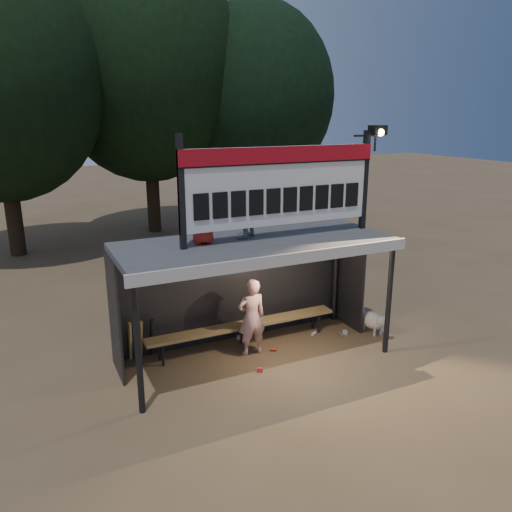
{
  "coord_description": "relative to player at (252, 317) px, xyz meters",
  "views": [
    {
      "loc": [
        -3.74,
        -7.87,
        4.51
      ],
      "look_at": [
        0.2,
        0.4,
        1.9
      ],
      "focal_mm": 35.0,
      "sensor_mm": 36.0,
      "label": 1
    }
  ],
  "objects": [
    {
      "name": "bats",
      "position": [
        -2.0,
        0.65,
        -0.34
      ],
      "size": [
        0.47,
        0.32,
        0.84
      ],
      "color": "#A47F4C",
      "rests_on": "ground"
    },
    {
      "name": "dog",
      "position": [
        2.76,
        -0.25,
        -0.49
      ],
      "size": [
        0.36,
        0.81,
        0.49
      ],
      "color": "beige",
      "rests_on": "ground"
    },
    {
      "name": "tree_right",
      "position": [
        5.0,
        10.33,
        4.42
      ],
      "size": [
        6.08,
        6.08,
        8.72
      ],
      "color": "black",
      "rests_on": "ground"
    },
    {
      "name": "scoreboard_assembly",
      "position": [
        0.56,
        -0.18,
        2.56
      ],
      "size": [
        4.1,
        0.27,
        1.99
      ],
      "color": "black",
      "rests_on": "dugout_shelter"
    },
    {
      "name": "player",
      "position": [
        0.0,
        0.0,
        0.0
      ],
      "size": [
        0.58,
        0.39,
        1.53
      ],
      "primitive_type": "imported",
      "rotation": [
        0.0,
        0.0,
        3.09
      ],
      "color": "white",
      "rests_on": "ground"
    },
    {
      "name": "tree_mid",
      "position": [
        1.0,
        11.33,
        5.4
      ],
      "size": [
        7.22,
        7.22,
        10.36
      ],
      "color": "black",
      "rests_on": "ground"
    },
    {
      "name": "litter",
      "position": [
        1.0,
        -0.01,
        -0.73
      ],
      "size": [
        2.44,
        1.52,
        0.08
      ],
      "color": "red",
      "rests_on": "ground"
    },
    {
      "name": "dugout_shelter",
      "position": [
        0.0,
        0.08,
        1.08
      ],
      "size": [
        5.1,
        2.08,
        2.32
      ],
      "color": "#3C3C3F",
      "rests_on": "ground"
    },
    {
      "name": "ground",
      "position": [
        0.0,
        -0.17,
        -0.77
      ],
      "size": [
        80.0,
        80.0,
        0.0
      ],
      "primitive_type": "plane",
      "color": "brown",
      "rests_on": "ground"
    },
    {
      "name": "bench",
      "position": [
        0.0,
        0.38,
        -0.33
      ],
      "size": [
        4.0,
        0.35,
        0.48
      ],
      "color": "olive",
      "rests_on": "ground"
    },
    {
      "name": "child_a",
      "position": [
        -0.12,
        0.13,
        2.11
      ],
      "size": [
        0.69,
        0.65,
        1.12
      ],
      "primitive_type": "imported",
      "rotation": [
        0.0,
        0.0,
        3.73
      ],
      "color": "gray",
      "rests_on": "dugout_shelter"
    },
    {
      "name": "child_b",
      "position": [
        -0.93,
        0.03,
        2.07
      ],
      "size": [
        0.52,
        0.35,
        1.03
      ],
      "primitive_type": "imported",
      "rotation": [
        0.0,
        0.0,
        3.1
      ],
      "color": "#A72219",
      "rests_on": "dugout_shelter"
    }
  ]
}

